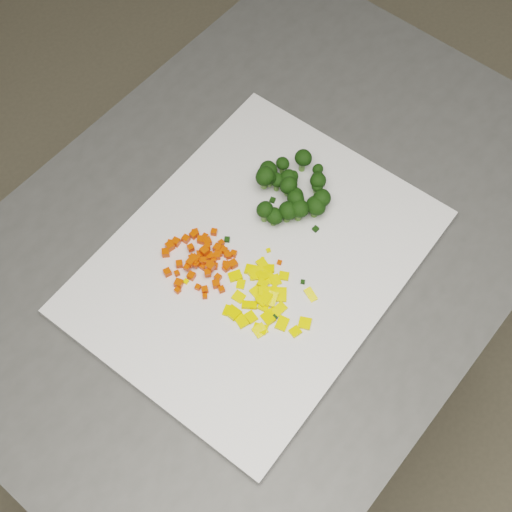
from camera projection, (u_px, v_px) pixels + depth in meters
ground at (413, 401)px, 1.81m from camera, size 4.00×4.00×0.00m
counter_block at (264, 348)px, 1.40m from camera, size 1.07×0.87×0.90m
cutting_board at (256, 262)px, 0.97m from camera, size 0.55×0.48×0.01m
carrot_pile at (199, 259)px, 0.95m from camera, size 0.10×0.10×0.03m
pepper_pile at (271, 297)px, 0.93m from camera, size 0.12×0.12×0.02m
broccoli_pile at (282, 181)px, 0.99m from camera, size 0.12×0.12×0.06m
carrot_cube_0 at (210, 265)px, 0.95m from camera, size 0.01×0.01×0.01m
carrot_cube_1 at (234, 254)px, 0.96m from camera, size 0.01×0.01×0.01m
carrot_cube_2 at (205, 251)px, 0.95m from camera, size 0.01×0.01×0.01m
carrot_cube_3 at (201, 240)px, 0.97m from camera, size 0.01×0.01×0.01m
carrot_cube_4 at (216, 284)px, 0.94m from camera, size 0.01×0.01×0.01m
carrot_cube_5 at (195, 261)px, 0.95m from camera, size 0.01×0.01×0.01m
carrot_cube_6 at (170, 246)px, 0.97m from camera, size 0.01×0.01×0.01m
carrot_cube_7 at (176, 242)px, 0.97m from camera, size 0.01×0.01×0.01m
carrot_cube_8 at (191, 276)px, 0.95m from camera, size 0.01×0.01×0.01m
carrot_cube_9 at (187, 267)px, 0.95m from camera, size 0.01×0.01×0.01m
carrot_cube_10 at (227, 266)px, 0.95m from camera, size 0.01×0.01×0.01m
carrot_cube_11 at (179, 283)px, 0.94m from camera, size 0.01×0.01×0.01m
carrot_cube_12 at (201, 260)px, 0.95m from camera, size 0.01×0.01×0.01m
carrot_cube_13 at (199, 263)px, 0.96m from camera, size 0.01×0.01×0.01m
carrot_cube_14 at (204, 261)px, 0.96m from camera, size 0.01×0.01×0.01m
carrot_cube_15 at (191, 248)px, 0.96m from camera, size 0.01×0.01×0.01m
carrot_cube_16 at (166, 253)px, 0.96m from camera, size 0.01×0.01×0.01m
carrot_cube_17 at (177, 273)px, 0.95m from camera, size 0.01×0.01×0.01m
carrot_cube_18 at (218, 277)px, 0.95m from camera, size 0.01×0.01×0.01m
carrot_cube_19 at (194, 259)px, 0.95m from camera, size 0.01×0.01×0.01m
carrot_cube_20 at (210, 256)px, 0.96m from camera, size 0.01×0.01×0.01m
carrot_cube_21 at (226, 268)px, 0.95m from camera, size 0.01×0.01×0.01m
carrot_cube_22 at (191, 262)px, 0.95m from camera, size 0.01×0.01×0.01m
carrot_cube_23 at (178, 290)px, 0.94m from camera, size 0.01×0.01×0.01m
carrot_cube_24 at (179, 264)px, 0.96m from camera, size 0.01×0.01×0.01m
carrot_cube_25 at (196, 264)px, 0.95m from camera, size 0.01×0.01×0.01m
carrot_cube_26 at (186, 239)px, 0.97m from camera, size 0.01×0.01×0.01m
carrot_cube_27 at (200, 255)px, 0.96m from camera, size 0.01×0.01×0.01m
carrot_cube_28 at (210, 266)px, 0.94m from camera, size 0.01×0.01×0.01m
carrot_cube_29 at (208, 273)px, 0.94m from camera, size 0.01×0.01×0.01m
carrot_cube_30 at (225, 264)px, 0.96m from camera, size 0.01×0.01×0.01m
carrot_cube_31 at (204, 261)px, 0.95m from camera, size 0.01×0.01×0.01m
carrot_cube_32 at (194, 235)px, 0.98m from camera, size 0.01×0.01×0.01m
carrot_cube_33 at (205, 236)px, 0.98m from camera, size 0.01×0.01×0.01m
carrot_cube_34 at (217, 256)px, 0.96m from camera, size 0.01×0.01×0.01m
carrot_cube_35 at (218, 248)px, 0.97m from camera, size 0.01×0.01×0.01m
carrot_cube_36 at (221, 243)px, 0.97m from camera, size 0.01×0.01×0.01m
carrot_cube_37 at (192, 257)px, 0.96m from camera, size 0.01×0.01×0.01m
carrot_cube_38 at (233, 264)px, 0.96m from camera, size 0.01×0.01×0.01m
carrot_cube_39 at (207, 246)px, 0.96m from camera, size 0.01×0.01×0.01m
carrot_cube_40 at (170, 243)px, 0.97m from camera, size 0.01×0.01×0.01m
carrot_cube_41 at (205, 296)px, 0.93m from camera, size 0.01×0.01×0.01m
carrot_cube_42 at (214, 232)px, 0.98m from camera, size 0.01×0.01×0.01m
carrot_cube_43 at (228, 256)px, 0.96m from camera, size 0.01×0.01×0.01m
carrot_cube_44 at (224, 250)px, 0.97m from camera, size 0.01×0.01×0.01m
carrot_cube_45 at (198, 287)px, 0.94m from camera, size 0.01×0.01×0.01m
carrot_cube_46 at (222, 289)px, 0.94m from camera, size 0.01×0.01×0.01m
carrot_cube_47 at (190, 263)px, 0.95m from camera, size 0.01×0.01×0.01m
carrot_cube_48 at (215, 266)px, 0.96m from camera, size 0.01×0.01×0.01m
carrot_cube_49 at (227, 254)px, 0.96m from camera, size 0.01×0.01×0.01m
carrot_cube_50 at (214, 260)px, 0.96m from camera, size 0.01×0.01×0.01m
carrot_cube_51 at (192, 258)px, 0.95m from camera, size 0.01×0.01×0.01m
carrot_cube_52 at (203, 267)px, 0.96m from camera, size 0.01×0.01×0.01m
carrot_cube_53 at (198, 259)px, 0.95m from camera, size 0.01×0.01×0.01m
carrot_cube_54 at (192, 258)px, 0.95m from camera, size 0.01×0.01×0.01m
carrot_cube_55 at (205, 290)px, 0.94m from camera, size 0.01×0.01×0.01m
carrot_cube_56 at (203, 241)px, 0.97m from camera, size 0.01×0.01×0.01m
carrot_cube_57 at (219, 253)px, 0.96m from camera, size 0.01×0.01×0.01m
carrot_cube_58 at (167, 272)px, 0.95m from camera, size 0.01×0.01×0.01m
carrot_cube_59 at (223, 249)px, 0.97m from camera, size 0.01×0.01×0.01m
carrot_cube_60 at (195, 233)px, 0.98m from camera, size 0.01×0.01×0.01m
carrot_cube_61 at (208, 242)px, 0.97m from camera, size 0.01×0.01×0.01m
carrot_cube_62 at (194, 261)px, 0.96m from camera, size 0.01×0.01×0.01m
pepper_chunk_0 at (228, 311)px, 0.93m from camera, size 0.02×0.02×0.01m
pepper_chunk_1 at (305, 323)px, 0.92m from camera, size 0.02×0.02×0.01m
pepper_chunk_2 at (239, 297)px, 0.94m from camera, size 0.02×0.02×0.01m
pepper_chunk_3 at (257, 273)px, 0.95m from camera, size 0.02×0.02×0.01m
pepper_chunk_4 at (275, 280)px, 0.95m from camera, size 0.02×0.02×0.01m
pepper_chunk_5 at (258, 292)px, 0.94m from camera, size 0.02×0.02×0.01m
pepper_chunk_6 at (271, 279)px, 0.95m from camera, size 0.02×0.02×0.01m
pepper_chunk_7 at (295, 332)px, 0.91m from camera, size 0.01×0.01×0.01m
pepper_chunk_8 at (260, 331)px, 0.91m from camera, size 0.02×0.02×0.01m
pepper_chunk_9 at (251, 317)px, 0.92m from camera, size 0.01×0.02×0.01m
pepper_chunk_10 at (267, 268)px, 0.96m from camera, size 0.02×0.02×0.01m
pepper_chunk_11 at (263, 300)px, 0.93m from camera, size 0.02×0.02×0.01m
pepper_chunk_12 at (241, 284)px, 0.94m from camera, size 0.02×0.02×0.01m
pepper_chunk_13 at (260, 329)px, 0.91m from camera, size 0.02×0.02×0.01m
pepper_chunk_14 at (249, 305)px, 0.93m from camera, size 0.02×0.02×0.01m
pepper_chunk_15 at (265, 291)px, 0.93m from camera, size 0.02×0.02×0.01m
pepper_chunk_16 at (311, 295)px, 0.94m from camera, size 0.01×0.02×0.01m
pepper_chunk_17 at (262, 263)px, 0.96m from camera, size 0.01×0.01×0.01m
pepper_chunk_18 at (264, 306)px, 0.93m from camera, size 0.02×0.02×0.01m
pepper_chunk_19 at (272, 314)px, 0.92m from camera, size 0.01×0.02×0.00m
pepper_chunk_20 at (254, 274)px, 0.95m from camera, size 0.02×0.02×0.01m
pepper_chunk_21 at (264, 297)px, 0.93m from camera, size 0.02×0.02×0.01m
pepper_chunk_22 at (252, 270)px, 0.95m from camera, size 0.02×0.02×0.01m
pepper_chunk_23 at (263, 284)px, 0.94m from camera, size 0.02×0.02×0.01m
pepper_chunk_24 at (242, 321)px, 0.92m from camera, size 0.01×0.02×0.01m
pepper_chunk_25 at (284, 276)px, 0.95m from camera, size 0.02×0.02×0.00m
pepper_chunk_26 at (267, 300)px, 0.93m from camera, size 0.02×0.02×0.01m
pepper_chunk_27 at (282, 323)px, 0.92m from camera, size 0.02×0.02×0.01m
pepper_chunk_28 at (233, 313)px, 0.92m from camera, size 0.02×0.02×0.01m
pepper_chunk_29 at (272, 299)px, 0.93m from camera, size 0.02×0.02×0.01m
pepper_chunk_30 at (268, 318)px, 0.92m from camera, size 0.01×0.02×0.01m
pepper_chunk_31 at (274, 291)px, 0.94m from camera, size 0.01×0.01×0.01m
pepper_chunk_32 at (264, 275)px, 0.95m from camera, size 0.02×0.02×0.01m
pepper_chunk_33 at (260, 273)px, 0.95m from camera, size 0.02×0.02×0.01m
pepper_chunk_34 at (281, 295)px, 0.94m from camera, size 0.03×0.03×0.01m
pepper_chunk_35 at (265, 278)px, 0.95m from camera, size 0.02×0.02×0.01m
pepper_chunk_36 at (235, 276)px, 0.95m from camera, size 0.02×0.02×0.01m
pepper_chunk_37 at (279, 309)px, 0.93m from camera, size 0.02×0.02×0.01m
pepper_chunk_38 at (256, 273)px, 0.95m from camera, size 0.02×0.01×0.01m
broccoli_floret_0 at (264, 180)px, 0.99m from camera, size 0.04×0.04×0.03m
broccoli_floret_1 at (295, 202)px, 0.99m from camera, size 0.03×0.03×0.04m
broccoli_floret_2 at (264, 213)px, 0.98m from camera, size 0.03×0.03×0.04m
broccoli_floret_3 at (265, 177)px, 0.99m from camera, size 0.03×0.03×0.03m
broccoli_floret_4 at (277, 183)px, 1.01m from camera, size 0.03×0.03×0.03m
broccoli_floret_5 at (297, 210)px, 0.99m from camera, size 0.03×0.03×0.03m
broccoli_floret_6 at (315, 208)px, 0.98m from camera, size 0.04×0.04×0.03m
broccoli_floret_7 at (321, 201)px, 0.99m from camera, size 0.04×0.04×0.04m
broccoli_floret_8 at (292, 178)px, 1.00m from camera, size 0.02×0.02×0.02m
broccoli_floret_9 at (268, 173)px, 1.01m from camera, size 0.03×0.03×0.03m
broccoli_floret_10 at (317, 180)px, 1.01m from camera, size 0.02×0.02×0.03m
broccoli_floret_11 at (299, 212)px, 0.98m from camera, size 0.04×0.04×0.04m
broccoli_floret_12 at (270, 180)px, 0.99m from camera, size 0.02×0.02×0.02m
broccoli_floret_13 at (274, 218)px, 0.98m from camera, size 0.03×0.03×0.03m
broccoli_floret_14 at (295, 199)px, 0.99m from camera, size 0.03×0.03×0.04m
broccoli_floret_15 at (295, 205)px, 0.99m from camera, size 0.03×0.03×0.03m
broccoli_floret_16 at (302, 162)px, 1.02m from camera, size 0.03×0.03×0.04m
broccoli_floret_17 at (316, 190)px, 1.00m from camera, size 0.02×0.02×0.03m
broccoli_floret_18 at (288, 188)px, 0.98m from camera, size 0.04×0.04×0.03m
broccoli_floret_19 at (287, 214)px, 0.98m from camera, size 0.03×0.03×0.03m
broccoli_floret_20 at (317, 172)px, 1.02m from camera, size 0.02×0.02×0.03m
broccoli_floret_21 at (317, 185)px, 1.00m from camera, size 0.03×0.03×0.04m
broccoli_floret_22 at (288, 182)px, 1.00m from camera, size 0.04×0.04×0.04m
broccoli_floret_23 at (282, 166)px, 1.02m from camera, size 0.03×0.03×0.03m
stray_bit_0 at (268, 250)px, 0.97m from camera, size 0.01×0.01×0.00m
stray_bit_1 at (274, 318)px, 0.92m from camera, size 0.01×0.01×0.00m
stray_bit_2 at (275, 211)px, 1.00m from camera, size 0.01×0.01×0.01m
stray_bit_3 at (227, 239)px, 0.98m from camera, size 0.01×0.01×0.01m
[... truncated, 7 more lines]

